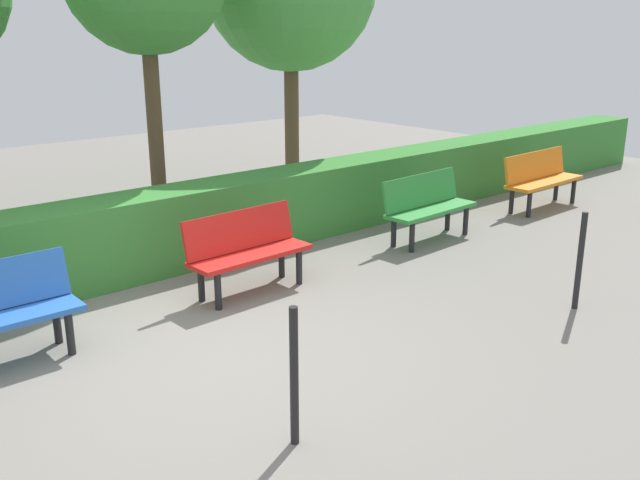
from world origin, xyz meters
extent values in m
plane|color=gray|center=(0.00, 0.00, 0.00)|extent=(24.08, 24.08, 0.00)
cube|color=orange|center=(-6.71, -0.78, 0.41)|extent=(1.60, 0.46, 0.05)
cube|color=orange|center=(-6.70, -0.97, 0.65)|extent=(1.59, 0.15, 0.42)
cylinder|color=black|center=(-7.36, -0.64, 0.20)|extent=(0.07, 0.07, 0.39)
cylinder|color=black|center=(-7.35, -0.94, 0.20)|extent=(0.07, 0.07, 0.39)
cylinder|color=black|center=(-6.07, -0.62, 0.20)|extent=(0.07, 0.07, 0.39)
cylinder|color=black|center=(-6.06, -0.92, 0.20)|extent=(0.07, 0.07, 0.39)
cube|color=#2D8C38|center=(-4.07, -0.80, 0.41)|extent=(1.45, 0.48, 0.05)
cube|color=#2D8C38|center=(-4.06, -0.99, 0.65)|extent=(1.44, 0.19, 0.42)
cylinder|color=black|center=(-4.65, -0.68, 0.20)|extent=(0.07, 0.07, 0.39)
cylinder|color=black|center=(-4.63, -0.98, 0.20)|extent=(0.07, 0.07, 0.39)
cylinder|color=black|center=(-3.51, -0.63, 0.20)|extent=(0.07, 0.07, 0.39)
cylinder|color=black|center=(-3.50, -0.93, 0.20)|extent=(0.07, 0.07, 0.39)
cube|color=red|center=(-1.19, -0.82, 0.41)|extent=(1.38, 0.46, 0.05)
cube|color=red|center=(-1.19, -1.01, 0.65)|extent=(1.37, 0.17, 0.42)
cylinder|color=black|center=(-1.73, -0.68, 0.20)|extent=(0.07, 0.07, 0.39)
cylinder|color=black|center=(-1.72, -0.98, 0.20)|extent=(0.07, 0.07, 0.39)
cylinder|color=black|center=(-0.66, -0.65, 0.20)|extent=(0.07, 0.07, 0.39)
cylinder|color=black|center=(-0.65, -0.95, 0.20)|extent=(0.07, 0.07, 0.39)
cylinder|color=black|center=(0.85, -0.64, 0.20)|extent=(0.07, 0.07, 0.39)
cylinder|color=black|center=(0.85, -0.94, 0.20)|extent=(0.07, 0.07, 0.39)
cube|color=#387F33|center=(-1.25, -2.11, 0.46)|extent=(20.08, 0.68, 0.92)
cylinder|color=brown|center=(-4.34, -4.05, 1.27)|extent=(0.23, 0.23, 2.55)
cylinder|color=brown|center=(-1.67, -3.66, 1.39)|extent=(0.21, 0.21, 2.77)
cylinder|color=black|center=(-3.39, 1.67, 0.50)|extent=(0.06, 0.06, 1.00)
cylinder|color=black|center=(0.24, 1.67, 0.50)|extent=(0.06, 0.06, 1.00)
camera|label=1|loc=(2.83, 4.92, 2.73)|focal=39.26mm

